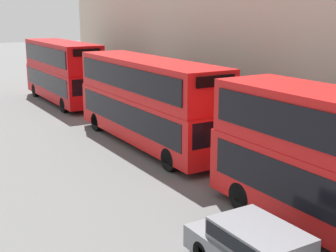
# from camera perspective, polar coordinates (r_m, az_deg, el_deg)

# --- Properties ---
(bus_second_in_queue) EXTENTS (2.59, 11.11, 4.28)m
(bus_second_in_queue) POSITION_cam_1_polar(r_m,az_deg,el_deg) (23.01, -2.47, 3.39)
(bus_second_in_queue) COLOR red
(bus_second_in_queue) RESTS_ON ground
(bus_third_in_queue) EXTENTS (2.59, 10.09, 4.39)m
(bus_third_in_queue) POSITION_cam_1_polar(r_m,az_deg,el_deg) (34.83, -12.77, 6.74)
(bus_third_in_queue) COLOR #B20C0F
(bus_third_in_queue) RESTS_ON ground
(pedestrian) EXTENTS (0.36, 0.36, 1.62)m
(pedestrian) POSITION_cam_1_polar(r_m,az_deg,el_deg) (25.18, 0.56, 0.55)
(pedestrian) COLOR maroon
(pedestrian) RESTS_ON ground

